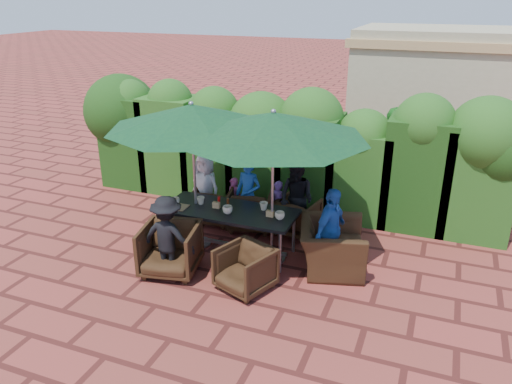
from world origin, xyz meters
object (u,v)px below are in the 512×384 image
(umbrella_right, at_px, (273,126))
(chair_far_mid, at_px, (251,207))
(chair_near_right, at_px, (245,267))
(dining_table, at_px, (230,214))
(chair_end_right, at_px, (332,239))
(chair_far_left, at_px, (214,203))
(chair_near_left, at_px, (170,247))
(umbrella_left, at_px, (192,117))
(chair_far_right, at_px, (297,215))

(umbrella_right, relative_size, chair_far_mid, 3.55)
(chair_far_mid, relative_size, chair_near_right, 1.12)
(umbrella_right, xyz_separation_m, chair_far_mid, (-0.75, 0.97, -1.81))
(dining_table, relative_size, chair_end_right, 1.95)
(chair_far_left, xyz_separation_m, chair_near_left, (0.17, -1.88, 0.06))
(umbrella_left, relative_size, chair_end_right, 2.43)
(dining_table, relative_size, chair_near_left, 2.55)
(chair_end_right, bearing_deg, chair_near_right, 120.48)
(umbrella_left, xyz_separation_m, chair_far_right, (1.46, 1.00, -1.86))
(chair_end_right, bearing_deg, chair_far_mid, 47.30)
(umbrella_left, relative_size, chair_far_mid, 3.37)
(umbrella_left, relative_size, chair_near_right, 3.76)
(chair_far_right, relative_size, chair_end_right, 0.64)
(chair_far_right, height_order, chair_end_right, chair_end_right)
(chair_far_mid, bearing_deg, chair_far_left, -12.14)
(chair_far_left, bearing_deg, chair_far_right, 178.43)
(umbrella_right, height_order, chair_near_left, umbrella_right)
(dining_table, bearing_deg, chair_far_left, 128.39)
(chair_near_right, bearing_deg, chair_far_mid, 130.72)
(chair_far_left, bearing_deg, chair_near_left, 90.34)
(chair_far_mid, distance_m, chair_far_right, 0.85)
(umbrella_left, xyz_separation_m, chair_far_left, (-0.12, 0.91, -1.85))
(umbrella_right, bearing_deg, chair_far_left, 146.99)
(chair_far_mid, height_order, chair_far_right, chair_far_mid)
(chair_near_right, bearing_deg, chair_far_left, 147.76)
(chair_near_left, bearing_deg, umbrella_right, 23.45)
(umbrella_right, relative_size, chair_near_left, 3.36)
(chair_far_mid, xyz_separation_m, chair_far_right, (0.84, 0.09, -0.05))
(chair_far_right, distance_m, chair_near_right, 2.01)
(chair_far_left, height_order, chair_far_mid, chair_far_mid)
(chair_far_right, bearing_deg, chair_end_right, 142.68)
(chair_far_right, height_order, chair_near_right, chair_near_right)
(chair_far_mid, bearing_deg, dining_table, 77.97)
(chair_far_mid, bearing_deg, umbrella_right, 114.87)
(chair_far_left, xyz_separation_m, chair_end_right, (2.43, -0.86, 0.12))
(umbrella_right, bearing_deg, dining_table, 178.45)
(dining_table, distance_m, chair_near_right, 1.22)
(dining_table, distance_m, umbrella_left, 1.66)
(chair_far_left, xyz_separation_m, chair_far_mid, (0.74, 0.01, 0.04))
(chair_end_right, bearing_deg, umbrella_left, 75.63)
(umbrella_right, distance_m, chair_far_right, 2.14)
(umbrella_left, relative_size, chair_near_left, 3.18)
(chair_far_right, bearing_deg, umbrella_left, 45.48)
(dining_table, distance_m, chair_far_left, 1.25)
(dining_table, xyz_separation_m, chair_far_left, (-0.75, 0.94, -0.31))
(chair_far_mid, distance_m, chair_end_right, 1.91)
(chair_far_mid, distance_m, chair_near_right, 2.04)
(umbrella_right, distance_m, chair_end_right, 1.97)
(dining_table, bearing_deg, umbrella_right, -1.55)
(chair_near_right, bearing_deg, chair_near_left, -160.10)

